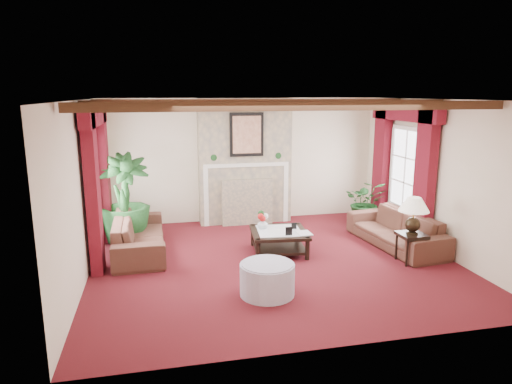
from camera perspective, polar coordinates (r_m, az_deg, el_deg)
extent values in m
plane|color=#3E0B12|center=(7.85, 2.25, -8.66)|extent=(6.00, 6.00, 0.00)
plane|color=white|center=(7.34, 2.42, 11.44)|extent=(6.00, 6.00, 0.00)
cube|color=beige|center=(10.13, -1.63, 4.01)|extent=(6.00, 0.02, 2.70)
cube|color=beige|center=(7.33, -20.99, 0.00)|extent=(0.02, 5.50, 2.70)
cube|color=beige|center=(8.73, 21.76, 1.80)|extent=(0.02, 5.50, 2.70)
imported|color=black|center=(8.45, -14.43, -4.45)|extent=(2.22, 0.71, 0.86)
imported|color=black|center=(8.88, 17.13, -3.84)|extent=(2.29, 1.10, 0.84)
imported|color=black|center=(9.05, -16.02, -3.12)|extent=(1.77, 2.16, 0.95)
imported|color=black|center=(10.21, 13.55, -1.80)|extent=(1.58, 1.60, 0.76)
cylinder|color=#A29EB3|center=(6.56, 1.41, -10.86)|extent=(0.78, 0.78, 0.45)
imported|color=silver|center=(8.27, 0.83, -3.97)|extent=(0.31, 0.31, 0.19)
imported|color=black|center=(7.94, 5.28, -4.23)|extent=(0.23, 0.03, 0.32)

